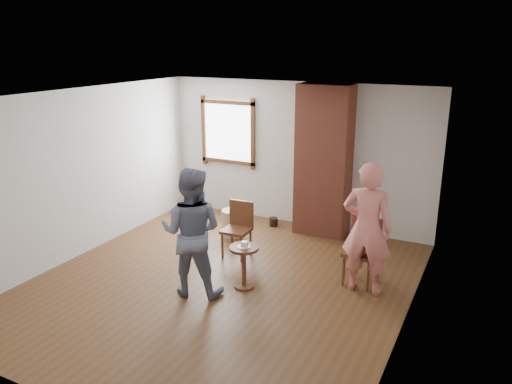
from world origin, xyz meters
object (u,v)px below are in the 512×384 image
at_px(stoneware_crock, 232,223).
at_px(dining_chair_right, 363,247).
at_px(side_table, 244,260).
at_px(dining_chair_left, 238,226).
at_px(man, 192,232).
at_px(person_pink, 367,229).

xyz_separation_m(stoneware_crock, dining_chair_right, (2.48, -0.69, 0.29)).
bearing_deg(dining_chair_right, side_table, -143.75).
relative_size(dining_chair_left, dining_chair_right, 0.94).
xyz_separation_m(stoneware_crock, side_table, (1.07, -1.58, 0.17)).
height_order(side_table, man, man).
relative_size(stoneware_crock, dining_chair_left, 0.54).
height_order(dining_chair_left, man, man).
distance_m(dining_chair_left, man, 1.41).
xyz_separation_m(stoneware_crock, dining_chair_left, (0.48, -0.66, 0.25)).
bearing_deg(side_table, stoneware_crock, 124.10).
height_order(stoneware_crock, dining_chair_right, dining_chair_right).
distance_m(stoneware_crock, person_pink, 2.82).
bearing_deg(dining_chair_left, dining_chair_right, -3.34).
xyz_separation_m(side_table, person_pink, (1.50, 0.63, 0.50)).
height_order(dining_chair_right, person_pink, person_pink).
height_order(side_table, person_pink, person_pink).
bearing_deg(man, dining_chair_right, -160.91).
bearing_deg(side_table, person_pink, 22.92).
bearing_deg(person_pink, man, 24.52).
bearing_deg(dining_chair_right, person_pink, -66.15).
bearing_deg(stoneware_crock, man, -75.31).
relative_size(man, person_pink, 0.96).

